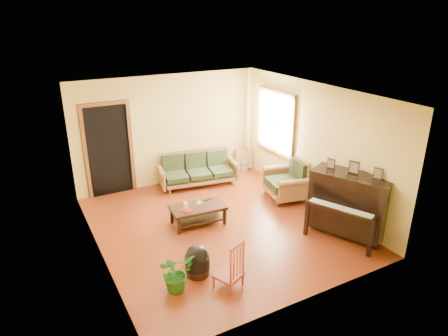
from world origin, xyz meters
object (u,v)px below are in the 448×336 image
armchair (285,179)px  piano (348,205)px  coffee_table (198,215)px  footstool (197,264)px  red_chair (228,264)px  ceramic_crock (244,166)px  sofa (198,169)px  potted_plant (176,273)px

armchair → piano: size_ratio=0.67×
piano → coffee_table: bearing=118.5°
coffee_table → armchair: 2.22m
piano → footstool: bearing=151.0°
armchair → red_chair: (-2.60, -2.10, -0.07)m
footstool → ceramic_crock: size_ratio=1.81×
sofa → armchair: bearing=-39.6°
ceramic_crock → piano: bearing=-90.3°
ceramic_crock → red_chair: bearing=-124.1°
sofa → piano: size_ratio=1.34×
armchair → coffee_table: bearing=-164.7°
coffee_table → red_chair: 2.01m
potted_plant → armchair: bearing=28.4°
armchair → footstool: bearing=-139.3°
sofa → footstool: sofa is taller
sofa → potted_plant: (-1.95, -3.37, -0.10)m
potted_plant → footstool: bearing=23.8°
footstool → ceramic_crock: bearing=49.5°
armchair → footstool: armchair is taller
sofa → red_chair: bearing=-99.3°
armchair → potted_plant: (-3.33, -1.80, -0.17)m
sofa → coffee_table: 1.91m
armchair → sofa: bearing=143.0°
armchair → footstool: (-2.89, -1.61, -0.27)m
sofa → armchair: armchair is taller
armchair → ceramic_crock: bearing=99.0°
coffee_table → potted_plant: size_ratio=1.78×
piano → red_chair: 2.69m
ceramic_crock → coffee_table: bearing=-138.6°
sofa → piano: piano is taller
ceramic_crock → potted_plant: 5.02m
red_chair → ceramic_crock: red_chair is taller
footstool → potted_plant: size_ratio=0.68×
sofa → armchair: 2.09m
coffee_table → sofa: bearing=64.6°
red_chair → ceramic_crock: bearing=31.8°
piano → ceramic_crock: piano is taller
coffee_table → piano: piano is taller
sofa → potted_plant: 3.90m
footstool → potted_plant: 0.49m
ceramic_crock → sofa: bearing=-168.5°
coffee_table → ceramic_crock: coffee_table is taller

